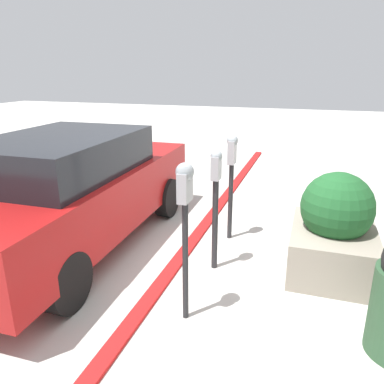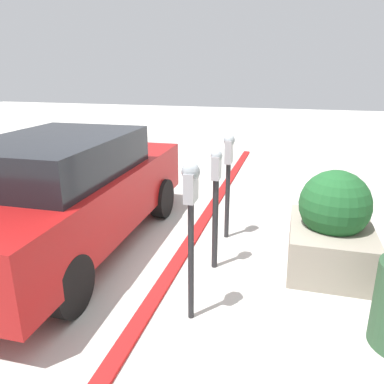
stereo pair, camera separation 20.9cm
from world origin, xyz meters
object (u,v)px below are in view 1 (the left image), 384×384
parking_meter_nearest (185,206)px  parking_meter_middle (232,167)px  parking_meter_second (216,193)px  planter_box (334,231)px  parked_car_front (71,189)px

parking_meter_nearest → parking_meter_middle: 1.91m
parking_meter_nearest → parking_meter_middle: bearing=-0.1°
parking_meter_second → planter_box: parking_meter_second is taller
parking_meter_nearest → parking_meter_second: (1.02, -0.01, -0.20)m
parking_meter_middle → parked_car_front: (-0.87, 1.96, -0.25)m
parking_meter_nearest → parking_meter_second: size_ratio=1.07×
parked_car_front → parking_meter_second: bearing=-91.8°
parking_meter_second → parked_car_front: size_ratio=0.34×
parking_meter_nearest → planter_box: size_ratio=1.22×
planter_box → parked_car_front: 3.35m
planter_box → parking_meter_middle: bearing=69.2°
planter_box → parked_car_front: parked_car_front is taller
parking_meter_second → parking_meter_middle: size_ratio=0.98×
parking_meter_second → parked_car_front: (0.02, 1.97, -0.16)m
parking_meter_middle → parked_car_front: size_ratio=0.34×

